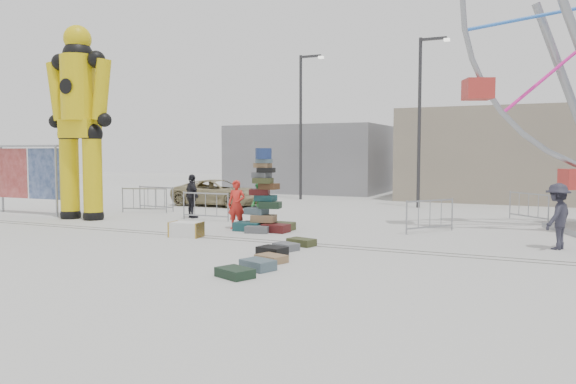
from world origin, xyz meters
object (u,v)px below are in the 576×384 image
at_px(barricade_dummy_a, 144,200).
at_px(barricade_dummy_b, 156,198).
at_px(barricade_wheel_front, 430,216).
at_px(barricade_wheel_back, 528,207).
at_px(pedestrian_red, 237,205).
at_px(pedestrian_black, 192,196).
at_px(lamp_post_left, 302,119).
at_px(steamer_trunk, 186,230).
at_px(pedestrian_green, 260,204).
at_px(pedestrian_grey, 557,216).
at_px(suitcase_tower, 264,208).
at_px(banner_scaffold, 27,162).
at_px(lamp_post_right, 421,113).
at_px(parked_suv, 218,193).
at_px(barricade_dummy_c, 206,206).
at_px(crash_test_dummy, 79,115).

relative_size(barricade_dummy_a, barricade_dummy_b, 1.00).
xyz_separation_m(barricade_wheel_front, barricade_wheel_back, (2.84, 4.77, 0.00)).
xyz_separation_m(pedestrian_red, pedestrian_black, (-3.26, 2.10, 0.03)).
relative_size(lamp_post_left, steamer_trunk, 8.17).
height_order(pedestrian_green, pedestrian_grey, pedestrian_grey).
relative_size(suitcase_tower, pedestrian_green, 1.79).
distance_m(banner_scaffold, barricade_dummy_b, 5.55).
bearing_deg(lamp_post_left, pedestrian_red, -76.95).
distance_m(lamp_post_right, banner_scaffold, 17.74).
bearing_deg(lamp_post_right, barricade_dummy_a, -144.96).
bearing_deg(lamp_post_left, barricade_wheel_back, -24.95).
xyz_separation_m(pedestrian_green, parked_suv, (-5.43, 5.94, -0.13)).
bearing_deg(lamp_post_left, pedestrian_grey, -43.47).
xyz_separation_m(banner_scaffold, pedestrian_green, (10.72, 0.74, -1.43)).
distance_m(lamp_post_left, barricade_dummy_c, 11.29).
distance_m(banner_scaffold, parked_suv, 8.66).
relative_size(barricade_dummy_a, pedestrian_red, 1.19).
xyz_separation_m(lamp_post_right, pedestrian_grey, (5.76, -10.10, -3.58)).
bearing_deg(lamp_post_right, pedestrian_grey, -60.30).
xyz_separation_m(barricade_wheel_front, pedestrian_black, (-9.45, 0.17, 0.33)).
xyz_separation_m(barricade_dummy_a, barricade_dummy_b, (-0.14, 0.99, 0.00)).
height_order(barricade_dummy_a, pedestrian_red, pedestrian_red).
distance_m(barricade_dummy_c, parked_suv, 6.00).
xyz_separation_m(barricade_dummy_a, parked_suv, (1.22, 4.11, 0.09)).
xyz_separation_m(barricade_dummy_c, barricade_wheel_front, (8.53, 0.29, 0.00)).
height_order(steamer_trunk, barricade_dummy_b, barricade_dummy_b).
bearing_deg(steamer_trunk, banner_scaffold, 158.21).
relative_size(suitcase_tower, barricade_wheel_back, 1.38).
height_order(lamp_post_right, crash_test_dummy, lamp_post_right).
xyz_separation_m(barricade_dummy_c, parked_suv, (-2.74, 5.33, 0.09)).
distance_m(banner_scaffold, barricade_dummy_c, 8.31).
xyz_separation_m(lamp_post_right, barricade_dummy_a, (-10.47, -7.34, -3.93)).
distance_m(lamp_post_left, pedestrian_grey, 17.95).
xyz_separation_m(lamp_post_left, suitcase_tower, (3.87, -12.18, -3.71)).
relative_size(steamer_trunk, barricade_wheel_back, 0.49).
bearing_deg(barricade_wheel_back, suitcase_tower, -94.60).
height_order(barricade_dummy_a, parked_suv, parked_suv).
bearing_deg(pedestrian_grey, barricade_dummy_a, -78.42).
xyz_separation_m(barricade_wheel_front, pedestrian_grey, (3.74, -1.81, 0.35)).
distance_m(barricade_dummy_a, pedestrian_red, 6.93).
height_order(suitcase_tower, pedestrian_grey, suitcase_tower).
relative_size(lamp_post_left, barricade_wheel_back, 4.00).
distance_m(steamer_trunk, pedestrian_grey, 10.72).
xyz_separation_m(lamp_post_right, barricade_dummy_b, (-10.61, -6.35, -3.93)).
bearing_deg(pedestrian_red, lamp_post_left, 92.42).
height_order(lamp_post_left, pedestrian_black, lamp_post_left).
xyz_separation_m(suitcase_tower, banner_scaffold, (-11.41, 0.27, 1.43)).
xyz_separation_m(lamp_post_left, steamer_trunk, (2.32, -14.45, -4.25)).
xyz_separation_m(barricade_wheel_back, pedestrian_red, (-9.03, -6.70, 0.29)).
height_order(barricade_dummy_a, barricade_dummy_b, same).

